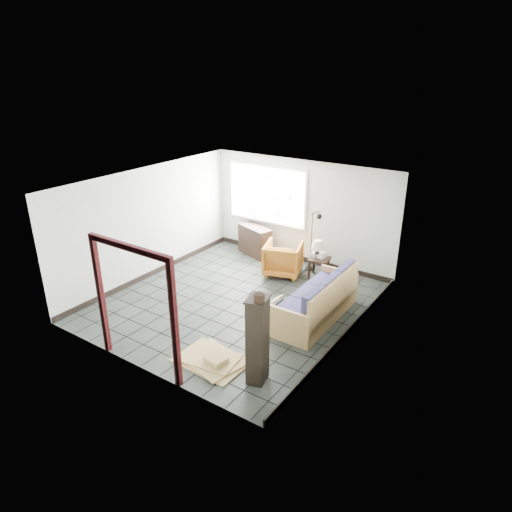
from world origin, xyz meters
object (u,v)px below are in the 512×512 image
Objects in this scene: side_table at (319,261)px; armchair at (283,257)px; futon_sofa at (319,303)px; tall_shelf at (258,340)px.

armchair is at bearing -159.70° from side_table.
futon_sofa is 1.94m from side_table.
side_table is 0.35× the size of tall_shelf.
side_table is (-0.87, 1.73, 0.06)m from futon_sofa.
tall_shelf is at bearing -76.84° from side_table.
futon_sofa is 2.21m from armchair.
futon_sofa is 1.49× the size of tall_shelf.
armchair is 1.67× the size of side_table.
tall_shelf is (0.06, -2.26, 0.40)m from futon_sofa.
armchair is 0.59× the size of tall_shelf.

